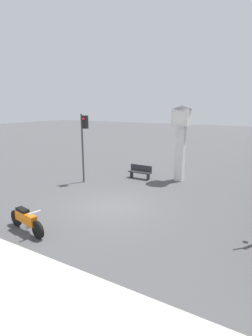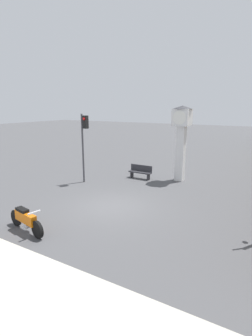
% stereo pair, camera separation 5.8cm
% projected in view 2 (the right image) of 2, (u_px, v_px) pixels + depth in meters
% --- Properties ---
extents(ground_plane, '(120.00, 120.00, 0.00)m').
position_uv_depth(ground_plane, '(112.00, 207.00, 13.03)').
color(ground_plane, '#4C4C4F').
extents(motorcycle, '(2.32, 0.66, 1.03)m').
position_uv_depth(motorcycle, '(26.00, 220.00, 10.35)').
color(motorcycle, black).
rests_on(motorcycle, ground_plane).
extents(clock_tower, '(1.27, 1.27, 4.90)m').
position_uv_depth(clock_tower, '(181.00, 132.00, 16.86)').
color(clock_tower, white).
rests_on(clock_tower, ground_plane).
extents(traffic_light, '(0.50, 0.35, 4.40)m').
position_uv_depth(traffic_light, '(84.00, 136.00, 16.47)').
color(traffic_light, '#47474C').
rests_on(traffic_light, ground_plane).
extents(bench, '(1.60, 0.44, 0.92)m').
position_uv_depth(bench, '(141.00, 171.00, 17.99)').
color(bench, '#2D2D33').
rests_on(bench, ground_plane).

